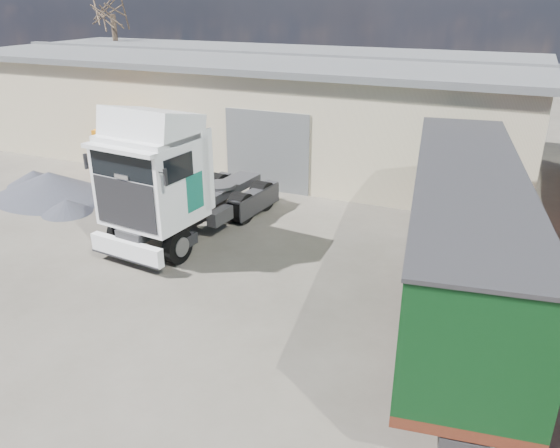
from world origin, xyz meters
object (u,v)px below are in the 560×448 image
at_px(tractor_unit, 172,185).
at_px(panel_van, 162,165).
at_px(box_trailer, 463,227).
at_px(orange_skip, 136,153).

height_order(tractor_unit, panel_van, tractor_unit).
bearing_deg(box_trailer, tractor_unit, 166.50).
relative_size(tractor_unit, panel_van, 1.85).
xyz_separation_m(panel_van, orange_skip, (-2.11, 0.76, 0.11)).
relative_size(box_trailer, orange_skip, 3.36).
height_order(tractor_unit, orange_skip, tractor_unit).
bearing_deg(tractor_unit, panel_van, 134.35).
distance_m(tractor_unit, box_trailer, 9.85).
relative_size(box_trailer, panel_van, 3.03).
bearing_deg(box_trailer, panel_van, 147.68).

